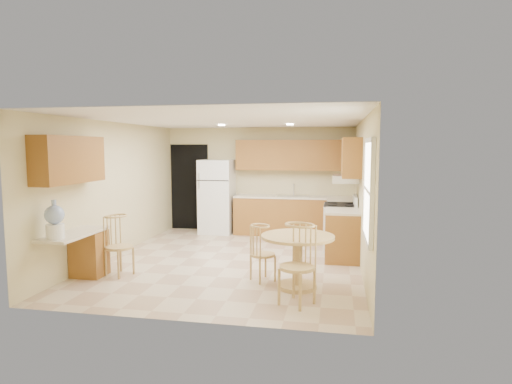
% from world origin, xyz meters
% --- Properties ---
extents(floor, '(5.50, 5.50, 0.00)m').
position_xyz_m(floor, '(0.00, 0.00, 0.00)').
color(floor, '#C4AE8E').
rests_on(floor, ground).
extents(ceiling, '(4.50, 5.50, 0.02)m').
position_xyz_m(ceiling, '(0.00, 0.00, 2.50)').
color(ceiling, white).
rests_on(ceiling, wall_back).
extents(wall_back, '(4.50, 0.02, 2.50)m').
position_xyz_m(wall_back, '(0.00, 2.75, 1.25)').
color(wall_back, beige).
rests_on(wall_back, floor).
extents(wall_front, '(4.50, 0.02, 2.50)m').
position_xyz_m(wall_front, '(0.00, -2.75, 1.25)').
color(wall_front, beige).
rests_on(wall_front, floor).
extents(wall_left, '(0.02, 5.50, 2.50)m').
position_xyz_m(wall_left, '(-2.25, 0.00, 1.25)').
color(wall_left, beige).
rests_on(wall_left, floor).
extents(wall_right, '(0.02, 5.50, 2.50)m').
position_xyz_m(wall_right, '(2.25, 0.00, 1.25)').
color(wall_right, beige).
rests_on(wall_right, floor).
extents(doorway, '(0.90, 0.02, 2.10)m').
position_xyz_m(doorway, '(-1.75, 2.73, 1.05)').
color(doorway, black).
rests_on(doorway, floor).
extents(base_cab_back, '(2.75, 0.60, 0.87)m').
position_xyz_m(base_cab_back, '(0.88, 2.45, 0.43)').
color(base_cab_back, '#976126').
rests_on(base_cab_back, floor).
extents(counter_back, '(2.75, 0.63, 0.04)m').
position_xyz_m(counter_back, '(0.88, 2.45, 0.89)').
color(counter_back, beige).
rests_on(counter_back, base_cab_back).
extents(base_cab_right_a, '(0.60, 0.59, 0.87)m').
position_xyz_m(base_cab_right_a, '(1.95, 1.85, 0.43)').
color(base_cab_right_a, '#976126').
rests_on(base_cab_right_a, floor).
extents(counter_right_a, '(0.63, 0.59, 0.04)m').
position_xyz_m(counter_right_a, '(1.95, 1.85, 0.89)').
color(counter_right_a, beige).
rests_on(counter_right_a, base_cab_right_a).
extents(base_cab_right_b, '(0.60, 0.80, 0.87)m').
position_xyz_m(base_cab_right_b, '(1.95, 0.40, 0.43)').
color(base_cab_right_b, '#976126').
rests_on(base_cab_right_b, floor).
extents(counter_right_b, '(0.63, 0.80, 0.04)m').
position_xyz_m(counter_right_b, '(1.95, 0.40, 0.89)').
color(counter_right_b, beige).
rests_on(counter_right_b, base_cab_right_b).
extents(upper_cab_back, '(2.75, 0.33, 0.70)m').
position_xyz_m(upper_cab_back, '(0.88, 2.58, 1.85)').
color(upper_cab_back, '#976126').
rests_on(upper_cab_back, wall_back).
extents(upper_cab_right, '(0.33, 2.42, 0.70)m').
position_xyz_m(upper_cab_right, '(2.08, 1.21, 1.85)').
color(upper_cab_right, '#976126').
rests_on(upper_cab_right, wall_right).
extents(upper_cab_left, '(0.33, 1.40, 0.70)m').
position_xyz_m(upper_cab_left, '(-2.08, -1.60, 1.85)').
color(upper_cab_left, '#976126').
rests_on(upper_cab_left, wall_left).
extents(sink, '(0.78, 0.44, 0.01)m').
position_xyz_m(sink, '(0.85, 2.45, 0.91)').
color(sink, silver).
rests_on(sink, counter_back).
extents(range_hood, '(0.50, 0.76, 0.14)m').
position_xyz_m(range_hood, '(2.00, 1.18, 1.42)').
color(range_hood, silver).
rests_on(range_hood, upper_cab_right).
extents(desk_pedestal, '(0.48, 0.42, 0.72)m').
position_xyz_m(desk_pedestal, '(-2.00, -1.32, 0.36)').
color(desk_pedestal, '#976126').
rests_on(desk_pedestal, floor).
extents(desk_top, '(0.50, 1.20, 0.04)m').
position_xyz_m(desk_top, '(-2.00, -1.70, 0.75)').
color(desk_top, beige).
rests_on(desk_top, desk_pedestal).
extents(window, '(0.06, 1.12, 1.30)m').
position_xyz_m(window, '(2.23, -1.85, 1.50)').
color(window, white).
rests_on(window, wall_right).
extents(can_light_a, '(0.14, 0.14, 0.02)m').
position_xyz_m(can_light_a, '(-0.50, 1.20, 2.48)').
color(can_light_a, white).
rests_on(can_light_a, ceiling).
extents(can_light_b, '(0.14, 0.14, 0.02)m').
position_xyz_m(can_light_b, '(0.90, 1.20, 2.48)').
color(can_light_b, white).
rests_on(can_light_b, ceiling).
extents(refrigerator, '(0.77, 0.75, 1.74)m').
position_xyz_m(refrigerator, '(-0.95, 2.40, 0.87)').
color(refrigerator, white).
rests_on(refrigerator, floor).
extents(stove, '(0.65, 0.76, 1.09)m').
position_xyz_m(stove, '(1.92, 1.18, 0.47)').
color(stove, white).
rests_on(stove, floor).
extents(dining_table, '(1.05, 1.05, 0.78)m').
position_xyz_m(dining_table, '(1.29, -1.31, 0.51)').
color(dining_table, tan).
rests_on(dining_table, floor).
extents(chair_table_a, '(0.38, 0.47, 0.86)m').
position_xyz_m(chair_table_a, '(0.74, -1.15, 0.52)').
color(chair_table_a, tan).
rests_on(chair_table_a, floor).
extents(chair_table_b, '(0.46, 0.53, 1.04)m').
position_xyz_m(chair_table_b, '(1.34, -2.06, 0.63)').
color(chair_table_b, tan).
rests_on(chair_table_b, floor).
extents(chair_desk, '(0.42, 0.54, 0.95)m').
position_xyz_m(chair_desk, '(-1.55, -1.29, 0.58)').
color(chair_desk, tan).
rests_on(chair_desk, floor).
extents(water_crock, '(0.26, 0.26, 0.54)m').
position_xyz_m(water_crock, '(-2.00, -2.12, 1.02)').
color(water_crock, white).
rests_on(water_crock, desk_top).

